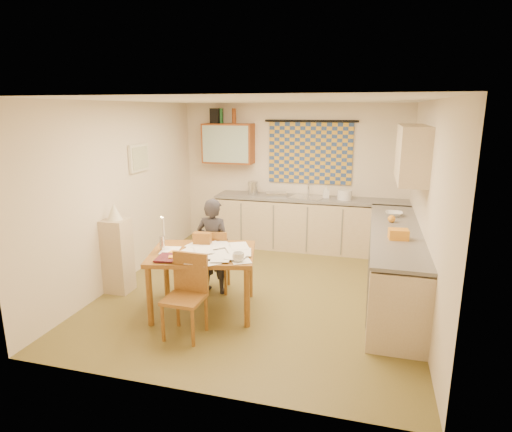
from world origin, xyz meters
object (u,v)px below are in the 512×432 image
(stove, at_px, (398,302))
(dining_table, at_px, (203,281))
(counter_right, at_px, (393,264))
(chair_far, at_px, (214,272))
(shelf_stand, at_px, (118,256))
(person, at_px, (214,246))
(counter_back, at_px, (309,224))

(stove, relative_size, dining_table, 0.62)
(counter_right, height_order, chair_far, counter_right)
(shelf_stand, bearing_deg, counter_right, 12.18)
(stove, height_order, shelf_stand, shelf_stand)
(counter_right, height_order, person, person)
(counter_back, distance_m, dining_table, 2.85)
(dining_table, height_order, person, person)
(stove, bearing_deg, shelf_stand, 174.45)
(dining_table, distance_m, person, 0.62)
(counter_back, bearing_deg, dining_table, -108.35)
(counter_right, xyz_separation_m, shelf_stand, (-3.54, -0.76, 0.05))
(counter_back, height_order, chair_far, counter_back)
(counter_back, distance_m, shelf_stand, 3.31)
(counter_back, height_order, shelf_stand, shelf_stand)
(dining_table, xyz_separation_m, person, (-0.07, 0.55, 0.26))
(chair_far, bearing_deg, stove, 151.20)
(chair_far, relative_size, person, 0.68)
(person, bearing_deg, shelf_stand, 19.18)
(chair_far, height_order, person, person)
(counter_back, distance_m, chair_far, 2.34)
(stove, height_order, chair_far, stove)
(counter_back, distance_m, stove, 3.12)
(counter_back, relative_size, counter_right, 1.12)
(stove, xyz_separation_m, dining_table, (-2.23, 0.12, -0.06))
(dining_table, xyz_separation_m, chair_far, (-0.08, 0.58, -0.11))
(dining_table, bearing_deg, stove, -16.48)
(counter_right, height_order, dining_table, counter_right)
(stove, xyz_separation_m, person, (-2.30, 0.67, 0.21))
(stove, distance_m, dining_table, 2.23)
(dining_table, relative_size, person, 1.09)
(dining_table, height_order, chair_far, chair_far)
(person, height_order, shelf_stand, person)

